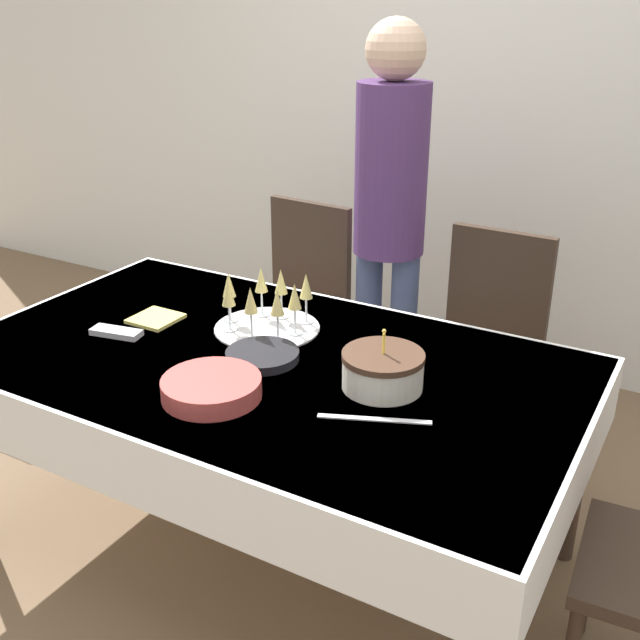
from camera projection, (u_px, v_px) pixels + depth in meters
name	position (u px, v px, depth m)	size (l,w,h in m)	color
ground_plane	(271.00, 550.00, 2.59)	(12.00, 12.00, 0.00)	brown
wall_back	(478.00, 90.00, 3.50)	(8.00, 0.05, 2.70)	silver
dining_table	(265.00, 387.00, 2.33)	(1.92, 1.10, 0.74)	white
dining_chair_far_left	(297.00, 304.00, 3.26)	(0.45, 0.45, 0.96)	#38281E
dining_chair_far_right	(484.00, 346.00, 2.87)	(0.43, 0.43, 0.96)	#38281E
birthday_cake	(383.00, 370.00, 2.10)	(0.23, 0.23, 0.18)	silver
champagne_tray	(266.00, 305.00, 2.46)	(0.35, 0.35, 0.18)	silver
plate_stack_main	(212.00, 388.00, 2.06)	(0.28, 0.28, 0.06)	#CC4C47
plate_stack_dessert	(261.00, 355.00, 2.28)	(0.23, 0.23, 0.03)	black
cake_knife	(374.00, 419.00, 1.96)	(0.28, 0.13, 0.00)	silver
fork_pile	(116.00, 332.00, 2.44)	(0.18, 0.09, 0.02)	silver
napkin_pile	(156.00, 319.00, 2.55)	(0.15, 0.15, 0.01)	#E0D166
person_standing	(390.00, 201.00, 2.90)	(0.28, 0.28, 1.69)	#3F4C72
gift_bag	(4.00, 393.00, 3.30)	(0.22, 0.13, 0.29)	#4CA5D8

